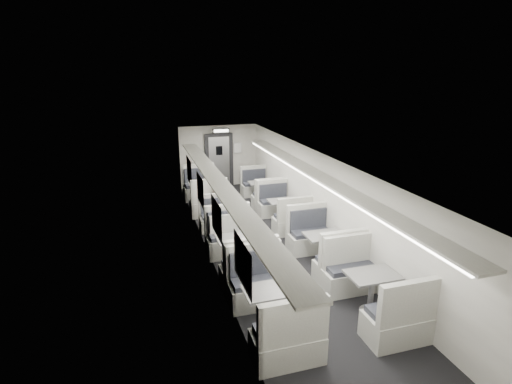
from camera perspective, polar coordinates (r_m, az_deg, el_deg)
room at (r=10.07m, az=1.57°, el=-1.76°), size 3.24×12.24×2.64m
booth_left_a at (r=13.54m, az=-7.45°, el=-0.37°), size 1.14×2.32×1.24m
booth_left_b at (r=10.91m, az=-4.90°, el=-5.06°), size 0.97×1.96×1.05m
booth_left_c at (r=9.28m, az=-2.56°, el=-8.72°), size 1.16×2.34×1.25m
booth_left_d at (r=7.36m, az=2.06°, el=-16.32°), size 1.13×2.29×1.22m
booth_right_a at (r=13.96m, az=0.70°, el=0.08°), size 0.99×2.00×1.07m
booth_right_b at (r=12.01m, az=3.81°, el=-2.79°), size 1.03×2.08×1.11m
booth_right_c at (r=9.62m, az=9.72°, el=-8.09°), size 1.11×2.25×1.20m
booth_right_d at (r=8.10m, az=16.12°, el=-13.63°), size 1.15×2.33×1.24m
passenger at (r=12.25m, az=-5.13°, el=-0.62°), size 0.62×0.52×1.47m
window_a at (r=12.91m, az=-9.51°, el=2.99°), size 0.02×1.18×0.84m
window_b at (r=10.81m, az=-7.95°, el=0.25°), size 0.02×1.18×0.84m
window_c at (r=8.76m, az=-5.65°, el=-3.78°), size 0.02×1.18×0.84m
window_d at (r=6.79m, az=-1.92°, el=-10.19°), size 0.02×1.18×0.84m
luggage_rack_left at (r=9.27m, az=-5.13°, el=1.13°), size 0.46×10.40×0.09m
luggage_rack_right at (r=10.05m, az=8.90°, el=2.26°), size 0.46×10.40×0.09m
vestibule_door at (r=15.65m, az=-5.29°, el=4.48°), size 1.10×0.13×2.10m
exit_sign at (r=14.95m, az=-5.03°, el=8.73°), size 0.62×0.12×0.16m
wall_notice at (r=15.71m, az=-2.63°, el=6.30°), size 0.32×0.02×0.40m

